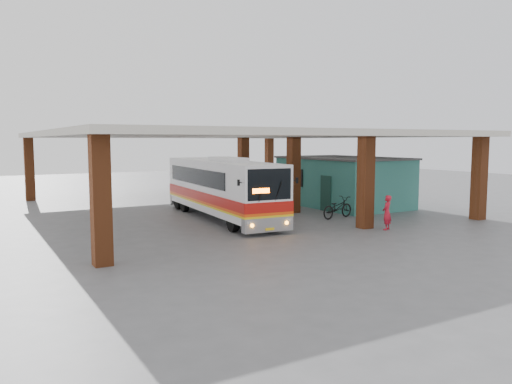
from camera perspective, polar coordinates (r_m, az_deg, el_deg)
The scene contains 8 objects.
ground at distance 24.90m, azimuth 2.49°, elevation -3.70°, with size 90.00×90.00×0.00m, color #515154.
brick_columns at distance 29.63m, azimuth -0.39°, elevation 2.08°, with size 20.10×21.60×4.35m.
canopy_roof at distance 30.45m, azimuth -3.33°, elevation 6.55°, with size 21.00×23.00×0.30m, color beige.
shop_building at distance 32.34m, azimuth 9.87°, elevation 1.22°, with size 5.20×8.20×3.11m.
coach_bus at distance 26.57m, azimuth -4.00°, elevation 0.47°, with size 3.23×11.48×3.30m.
motorcycle at distance 27.04m, azimuth 9.29°, elevation -1.77°, with size 0.77×2.21×1.16m, color black.
pedestrian at distance 23.99m, azimuth 14.73°, elevation -2.30°, with size 0.59×0.39×1.62m, color red.
red_chair at distance 32.08m, azimuth 4.96°, elevation -0.91°, with size 0.46×0.46×0.78m.
Camera 1 is at (-13.27, -20.65, 4.14)m, focal length 35.00 mm.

